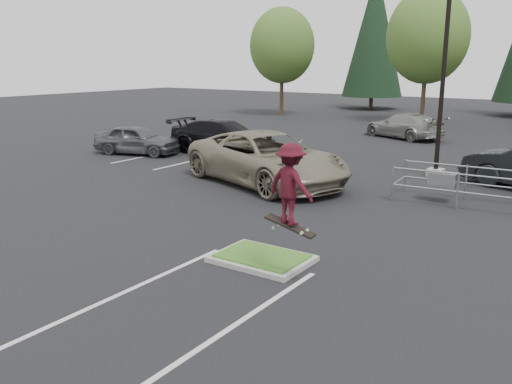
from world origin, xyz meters
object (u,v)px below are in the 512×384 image
Objects in this scene: cart_corral at (447,180)px; decid_a at (282,48)px; conif_a at (374,33)px; skateboarder at (291,185)px; car_l_tan at (266,158)px; car_l_black at (224,137)px; car_far_silver at (405,126)px; light_pole at (444,61)px; decid_b at (427,39)px; car_l_grey at (136,139)px.

decid_a is at bearing 128.33° from cart_corral.
cart_corral is at bearing -63.42° from conif_a.
car_l_tan is at bearing -42.70° from skateboarder.
skateboarder is 16.65m from car_l_black.
skateboarder is 23.46m from car_far_silver.
decid_b is at bearing 109.35° from light_pole.
decid_a is 2.08× the size of cart_corral.
decid_a is 0.69× the size of conif_a.
decid_b is 24.53m from cart_corral.
car_l_black is at bearing -68.72° from car_l_grey.
decid_a is 2.07× the size of car_l_grey.
car_l_tan is at bearing -117.26° from car_l_grey.
cart_corral is at bearing 48.36° from car_far_silver.
decid_a is 1.72× the size of car_far_silver.
car_l_tan is at bearing -73.94° from conif_a.
cart_corral is (8.04, -22.57, -5.30)m from decid_b.
skateboarder is 0.37× the size of car_far_silver.
decid_a is at bearing -3.30° from car_l_grey.
conif_a reaches higher than car_l_black.
light_pole is at bearing -44.25° from decid_a.
car_far_silver is at bearing -65.40° from skateboarder.
car_l_tan is (13.51, -23.03, -4.60)m from decid_a.
skateboarder is at bearing -138.64° from car_l_grey.
cart_corral is (16.03, -32.03, -6.35)m from conif_a.
car_l_grey is at bearing 123.87° from car_l_black.
decid_b reaches higher than skateboarder.
conif_a is 2.23× the size of car_l_black.
car_l_black reaches higher than cart_corral.
skateboarder is at bearing -58.04° from decid_a.
decid_a is at bearing -177.61° from decid_b.
car_far_silver is (9.19, 13.10, 0.02)m from car_l_grey.
car_far_silver is at bearing 110.40° from cart_corral.
car_l_tan reaches higher than cart_corral.
light_pole is 7.92m from car_l_tan.
car_far_silver is at bearing -31.20° from car_l_black.
car_l_tan is at bearing -132.04° from car_l_black.
cart_corral is 8.87m from skateboarder.
skateboarder is at bearing -99.32° from cart_corral.
car_l_grey is 16.00m from car_far_silver.
conif_a is at bearing 68.09° from decid_a.
light_pole is at bearing -92.85° from car_l_grey.
skateboarder is (15.20, -40.76, -4.95)m from conif_a.
conif_a reaches higher than cart_corral.
decid_b is 32.34m from skateboarder.
car_l_tan is 15.00m from car_far_silver.
car_l_black is (-3.99, -19.03, -5.20)m from decid_b.
car_l_tan is (1.51, -23.53, -5.06)m from decid_b.
skateboarder is at bearing -86.86° from light_pole.
decid_a is at bearing 20.62° from car_l_black.
skateboarder is 0.44× the size of car_l_grey.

